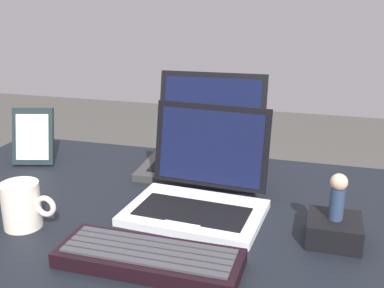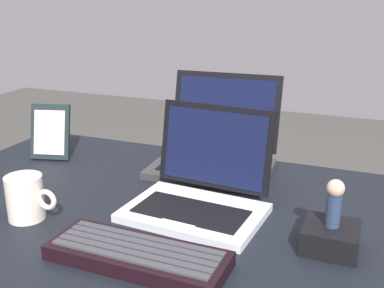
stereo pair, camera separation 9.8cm
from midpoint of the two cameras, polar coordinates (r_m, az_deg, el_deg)
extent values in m
cube|color=black|center=(1.05, 3.55, -9.48)|extent=(1.44, 0.80, 0.04)
cylinder|color=black|center=(1.78, -14.14, -11.54)|extent=(0.05, 0.05, 0.72)
cube|color=silver|center=(1.03, 3.01, -8.40)|extent=(0.31, 0.22, 0.02)
cube|color=black|center=(1.01, 2.67, -8.23)|extent=(0.25, 0.13, 0.00)
cube|color=silver|center=(0.96, 1.11, -9.79)|extent=(0.08, 0.04, 0.00)
cube|color=black|center=(1.08, 5.54, -0.36)|extent=(0.27, 0.06, 0.19)
cube|color=black|center=(1.08, 5.43, -0.49)|extent=(0.25, 0.05, 0.17)
cube|color=#4CF259|center=(1.09, 5.37, -1.92)|extent=(0.23, 0.02, 0.01)
cube|color=#312F30|center=(1.27, 4.56, -3.09)|extent=(0.33, 0.23, 0.02)
cube|color=black|center=(1.25, 4.37, -2.88)|extent=(0.26, 0.13, 0.00)
cube|color=#2A2E2C|center=(1.18, 3.47, -4.05)|extent=(0.08, 0.04, 0.00)
cube|color=black|center=(1.35, 6.19, 4.00)|extent=(0.31, 0.07, 0.21)
cube|color=black|center=(1.34, 6.13, 3.89)|extent=(0.28, 0.06, 0.18)
cube|color=#4CF259|center=(1.35, 6.10, 3.31)|extent=(0.26, 0.01, 0.01)
cube|color=black|center=(0.86, -3.31, -13.49)|extent=(0.33, 0.13, 0.03)
cube|color=#38383D|center=(0.83, -4.52, -13.80)|extent=(0.30, 0.02, 0.00)
cube|color=#38383D|center=(0.84, -3.91, -13.18)|extent=(0.30, 0.02, 0.00)
cube|color=#38383D|center=(0.86, -3.33, -12.57)|extent=(0.30, 0.02, 0.00)
cube|color=#38383D|center=(0.87, -2.77, -11.99)|extent=(0.30, 0.02, 0.00)
cube|color=#38383D|center=(0.89, -2.24, -11.43)|extent=(0.30, 0.02, 0.00)
cube|color=black|center=(1.39, -14.94, 1.42)|extent=(0.12, 0.08, 0.16)
cube|color=beige|center=(1.39, -15.05, 1.34)|extent=(0.10, 0.06, 0.12)
cube|color=black|center=(1.44, -14.30, -0.70)|extent=(0.02, 0.02, 0.03)
cube|color=black|center=(0.95, 19.43, -10.73)|extent=(0.10, 0.10, 0.05)
cylinder|color=#243551|center=(0.93, 19.79, -7.71)|extent=(0.03, 0.03, 0.06)
sphere|color=tan|center=(0.91, 20.09, -5.13)|extent=(0.03, 0.03, 0.03)
cylinder|color=beige|center=(1.05, -17.11, -6.30)|extent=(0.08, 0.08, 0.10)
torus|color=beige|center=(1.01, -14.60, -6.63)|extent=(0.05, 0.01, 0.05)
camera|label=1|loc=(0.05, -87.14, 0.94)|focal=43.87mm
camera|label=2|loc=(0.05, 92.86, -0.94)|focal=43.87mm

